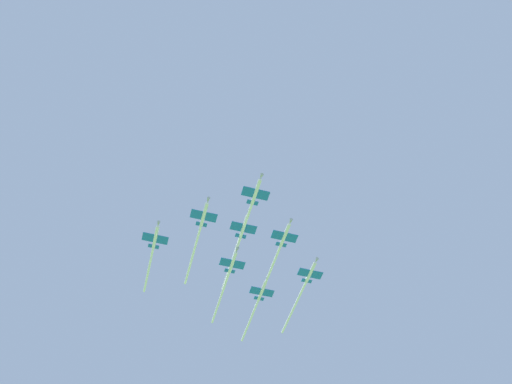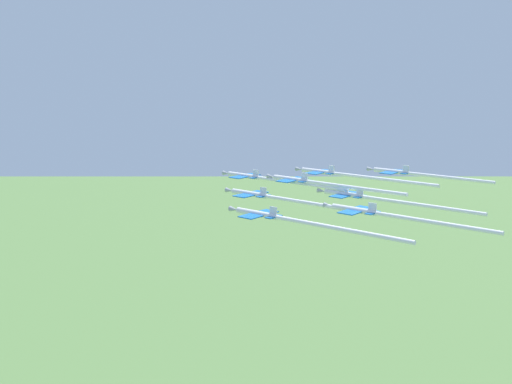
% 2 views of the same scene
% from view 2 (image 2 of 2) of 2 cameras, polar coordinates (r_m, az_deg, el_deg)
% --- Properties ---
extents(jet_lead, '(23.01, 33.83, 2.65)m').
position_cam_2_polar(jet_lead, '(161.94, 0.97, 1.22)').
color(jet_lead, white).
extents(jet_port_inner, '(19.91, 29.17, 2.65)m').
position_cam_2_polar(jet_port_inner, '(143.67, 1.15, -0.43)').
color(jet_port_inner, white).
extents(jet_starboard_inner, '(23.98, 35.27, 2.65)m').
position_cam_2_polar(jet_starboard_inner, '(164.76, 8.16, 1.57)').
color(jet_starboard_inner, white).
extents(jet_port_outer, '(22.66, 33.29, 2.65)m').
position_cam_2_polar(jet_port_outer, '(152.70, 5.48, 0.86)').
color(jet_port_outer, white).
extents(jet_starboard_outer, '(24.30, 35.76, 2.65)m').
position_cam_2_polar(jet_starboard_outer, '(122.33, 3.26, -2.56)').
color(jet_starboard_outer, white).
extents(jet_center_rear, '(20.52, 30.08, 2.65)m').
position_cam_2_polar(jet_center_rear, '(171.52, 14.08, 1.64)').
color(jet_center_rear, white).
extents(jet_port_trail, '(23.66, 34.80, 2.65)m').
position_cam_2_polar(jet_port_trail, '(144.54, 10.83, -0.60)').
color(jet_port_trail, white).
extents(jet_starboard_trail, '(21.84, 32.06, 2.65)m').
position_cam_2_polar(jet_starboard_trail, '(127.46, 11.67, -2.03)').
color(jet_starboard_trail, white).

